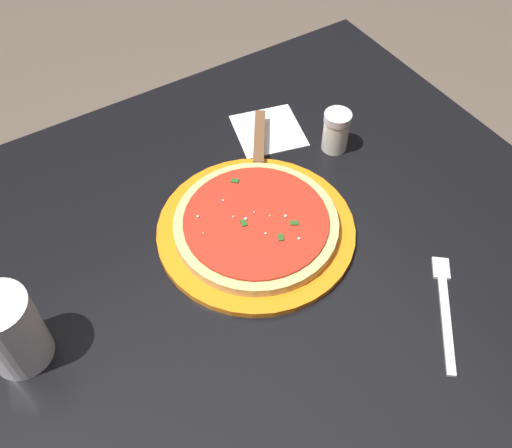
{
  "coord_description": "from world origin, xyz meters",
  "views": [
    {
      "loc": [
        -0.28,
        -0.42,
        1.44
      ],
      "look_at": [
        0.01,
        0.05,
        0.76
      ],
      "focal_mm": 40.97,
      "sensor_mm": 36.0,
      "label": 1
    }
  ],
  "objects_px": {
    "serving_plate": "(256,230)",
    "pizza": "(256,224)",
    "pizza_server": "(259,155)",
    "parmesan_shaker": "(336,131)",
    "napkin_folded_right": "(268,131)",
    "cup_tall_drink": "(10,331)",
    "fork": "(445,305)"
  },
  "relations": [
    {
      "from": "pizza",
      "to": "pizza_server",
      "type": "height_order",
      "value": "pizza"
    },
    {
      "from": "pizza",
      "to": "cup_tall_drink",
      "type": "xyz_separation_m",
      "value": [
        -0.36,
        -0.01,
        0.04
      ]
    },
    {
      "from": "pizza_server",
      "to": "fork",
      "type": "distance_m",
      "value": 0.38
    },
    {
      "from": "serving_plate",
      "to": "pizza_server",
      "type": "xyz_separation_m",
      "value": [
        0.08,
        0.13,
        0.01
      ]
    },
    {
      "from": "serving_plate",
      "to": "cup_tall_drink",
      "type": "bearing_deg",
      "value": -178.16
    },
    {
      "from": "pizza",
      "to": "cup_tall_drink",
      "type": "height_order",
      "value": "cup_tall_drink"
    },
    {
      "from": "fork",
      "to": "parmesan_shaker",
      "type": "xyz_separation_m",
      "value": [
        0.06,
        0.34,
        0.04
      ]
    },
    {
      "from": "fork",
      "to": "napkin_folded_right",
      "type": "bearing_deg",
      "value": 91.49
    },
    {
      "from": "pizza_server",
      "to": "serving_plate",
      "type": "bearing_deg",
      "value": -123.59
    },
    {
      "from": "cup_tall_drink",
      "to": "serving_plate",
      "type": "bearing_deg",
      "value": 1.84
    },
    {
      "from": "pizza",
      "to": "serving_plate",
      "type": "bearing_deg",
      "value": -177.38
    },
    {
      "from": "napkin_folded_right",
      "to": "fork",
      "type": "height_order",
      "value": "fork"
    },
    {
      "from": "pizza_server",
      "to": "cup_tall_drink",
      "type": "distance_m",
      "value": 0.47
    },
    {
      "from": "serving_plate",
      "to": "cup_tall_drink",
      "type": "distance_m",
      "value": 0.37
    },
    {
      "from": "serving_plate",
      "to": "pizza",
      "type": "bearing_deg",
      "value": 2.62
    },
    {
      "from": "pizza",
      "to": "napkin_folded_right",
      "type": "height_order",
      "value": "pizza"
    },
    {
      "from": "fork",
      "to": "parmesan_shaker",
      "type": "relative_size",
      "value": 2.11
    },
    {
      "from": "napkin_folded_right",
      "to": "pizza",
      "type": "bearing_deg",
      "value": -127.39
    },
    {
      "from": "serving_plate",
      "to": "fork",
      "type": "xyz_separation_m",
      "value": [
        0.15,
        -0.25,
        -0.0
      ]
    },
    {
      "from": "pizza_server",
      "to": "parmesan_shaker",
      "type": "height_order",
      "value": "parmesan_shaker"
    },
    {
      "from": "napkin_folded_right",
      "to": "fork",
      "type": "distance_m",
      "value": 0.43
    },
    {
      "from": "pizza",
      "to": "pizza_server",
      "type": "relative_size",
      "value": 1.2
    },
    {
      "from": "pizza",
      "to": "cup_tall_drink",
      "type": "relative_size",
      "value": 2.1
    },
    {
      "from": "pizza_server",
      "to": "parmesan_shaker",
      "type": "xyz_separation_m",
      "value": [
        0.13,
        -0.04,
        0.02
      ]
    },
    {
      "from": "pizza",
      "to": "pizza_server",
      "type": "xyz_separation_m",
      "value": [
        0.08,
        0.13,
        -0.0
      ]
    },
    {
      "from": "cup_tall_drink",
      "to": "fork",
      "type": "relative_size",
      "value": 0.76
    },
    {
      "from": "serving_plate",
      "to": "napkin_folded_right",
      "type": "height_order",
      "value": "serving_plate"
    },
    {
      "from": "cup_tall_drink",
      "to": "fork",
      "type": "bearing_deg",
      "value": -24.72
    },
    {
      "from": "cup_tall_drink",
      "to": "napkin_folded_right",
      "type": "height_order",
      "value": "cup_tall_drink"
    },
    {
      "from": "serving_plate",
      "to": "napkin_folded_right",
      "type": "distance_m",
      "value": 0.23
    },
    {
      "from": "napkin_folded_right",
      "to": "fork",
      "type": "relative_size",
      "value": 0.74
    },
    {
      "from": "pizza",
      "to": "fork",
      "type": "relative_size",
      "value": 1.59
    }
  ]
}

